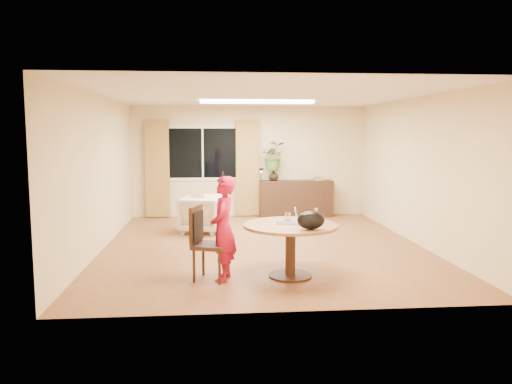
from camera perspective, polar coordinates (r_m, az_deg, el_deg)
floor at (r=8.80m, az=0.81°, el=-6.17°), size 6.50×6.50×0.00m
ceiling at (r=8.60m, az=0.84°, el=10.96°), size 6.50×6.50×0.00m
wall_back at (r=11.83m, az=-0.75°, el=3.52°), size 5.50×0.00×5.50m
wall_left at (r=8.77m, az=-17.38°, el=2.07°), size 0.00×6.50×6.50m
wall_right at (r=9.29m, az=17.97°, el=2.30°), size 0.00×6.50×6.50m
window at (r=11.78m, az=-6.11°, el=4.44°), size 1.70×0.03×1.30m
curtain_left at (r=11.79m, az=-11.21°, el=2.63°), size 0.55×0.08×2.25m
curtain_right at (r=11.75m, az=-0.96°, el=2.74°), size 0.55×0.08×2.25m
ceiling_panel at (r=9.79m, az=0.12°, el=10.25°), size 2.20×0.35×0.05m
dining_table at (r=6.85m, az=3.97°, el=-4.98°), size 1.29×1.29×0.74m
dining_chair at (r=6.74m, az=-5.18°, el=-5.87°), size 0.60×0.57×1.00m
child at (r=6.69m, az=-3.75°, el=-4.19°), size 0.56×0.41×1.40m
laptop at (r=6.85m, az=3.43°, el=-2.69°), size 0.36×0.27×0.22m
tumbler at (r=7.08m, az=3.66°, el=-2.83°), size 0.09×0.09×0.11m
wine_glass at (r=7.06m, az=6.89°, el=-2.57°), size 0.08×0.08×0.19m
pot_lid at (r=7.12m, az=5.71°, el=-3.10°), size 0.27×0.27×0.04m
handbag at (r=6.45m, az=6.29°, el=-3.23°), size 0.37×0.23×0.24m
armchair at (r=9.98m, az=-6.24°, el=-2.56°), size 0.95×0.96×0.72m
throw at (r=9.89m, az=-4.57°, el=-0.43°), size 0.52×0.60×0.03m
sideboard at (r=11.81m, az=4.57°, el=-0.75°), size 1.72×0.42×0.86m
vase at (r=11.67m, az=2.01°, el=1.91°), size 0.24×0.24×0.25m
bouquet at (r=11.64m, az=2.02°, el=4.14°), size 0.65×0.58×0.66m
book_stack at (r=11.86m, az=7.20°, el=1.55°), size 0.24×0.20×0.09m
desk_lamp at (r=11.59m, az=0.59°, el=2.04°), size 0.13×0.13×0.31m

